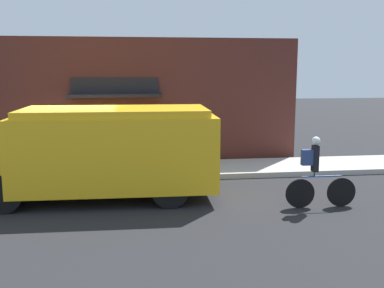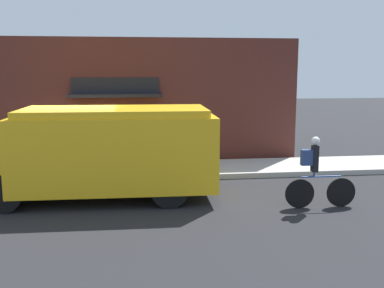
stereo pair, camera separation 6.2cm
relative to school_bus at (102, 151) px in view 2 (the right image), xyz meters
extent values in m
plane|color=#232326|center=(-0.96, 1.50, -1.19)|extent=(70.00, 70.00, 0.00)
cube|color=#ADAAA3|center=(-0.96, 2.57, -1.11)|extent=(28.00, 2.14, 0.16)
cube|color=#4C231E|center=(-0.96, 4.03, 0.92)|extent=(14.66, 0.18, 4.20)
cube|color=black|center=(0.21, 3.92, 1.42)|extent=(2.82, 0.05, 0.59)
cube|color=black|center=(0.21, 3.56, 1.16)|extent=(2.96, 0.76, 0.10)
cube|color=yellow|center=(0.33, -0.01, 0.00)|extent=(4.86, 2.34, 1.77)
cube|color=yellow|center=(0.33, -0.01, 0.97)|extent=(4.47, 2.15, 0.17)
cube|color=red|center=(-0.96, 1.39, 0.09)|extent=(0.03, 0.44, 0.44)
cylinder|color=black|center=(-2.10, 1.00, -0.75)|extent=(0.88, 0.28, 0.87)
cylinder|color=black|center=(-2.15, -0.90, -0.75)|extent=(0.88, 0.28, 0.87)
cylinder|color=black|center=(1.62, 0.92, -0.75)|extent=(0.88, 0.28, 0.87)
cylinder|color=black|center=(1.57, -0.99, -0.75)|extent=(0.88, 0.28, 0.87)
cylinder|color=black|center=(5.54, -1.43, -0.84)|extent=(0.69, 0.05, 0.69)
cylinder|color=black|center=(4.54, -1.42, -0.84)|extent=(0.69, 0.05, 0.69)
cylinder|color=#234793|center=(5.04, -1.43, -0.45)|extent=(0.94, 0.05, 0.04)
cylinder|color=#234793|center=(4.87, -1.42, -0.39)|extent=(0.04, 0.04, 0.12)
cube|color=black|center=(4.87, -1.42, -0.03)|extent=(0.12, 0.20, 0.61)
sphere|color=white|center=(4.87, -1.42, 0.38)|extent=(0.19, 0.19, 0.19)
cube|color=navy|center=(4.68, -1.42, 0.00)|extent=(0.26, 0.14, 0.36)
cylinder|color=#2D5138|center=(-1.20, 2.90, -0.66)|extent=(0.50, 0.50, 0.72)
cylinder|color=black|center=(-1.20, 2.90, -0.28)|extent=(0.51, 0.51, 0.04)
camera|label=1|loc=(0.76, -11.02, 1.99)|focal=42.00mm
camera|label=2|loc=(0.82, -11.02, 1.99)|focal=42.00mm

